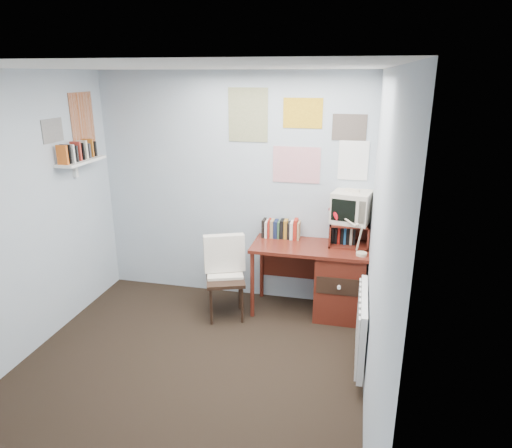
{
  "coord_description": "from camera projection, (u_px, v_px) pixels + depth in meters",
  "views": [
    {
      "loc": [
        1.34,
        -2.96,
        2.46
      ],
      "look_at": [
        0.45,
        0.95,
        1.13
      ],
      "focal_mm": 32.0,
      "sensor_mm": 36.0,
      "label": 1
    }
  ],
  "objects": [
    {
      "name": "desk",
      "position": [
        334.0,
        279.0,
        4.79
      ],
      "size": [
        1.2,
        0.55,
        0.76
      ],
      "color": "#5F2015",
      "rests_on": "ground"
    },
    {
      "name": "ground",
      "position": [
        178.0,
        385.0,
        3.79
      ],
      "size": [
        3.5,
        3.5,
        0.0
      ],
      "primitive_type": "plane",
      "color": "black",
      "rests_on": "ground"
    },
    {
      "name": "book_row",
      "position": [
        290.0,
        229.0,
        4.92
      ],
      "size": [
        0.6,
        0.14,
        0.22
      ],
      "primitive_type": "cube",
      "color": "#5F2015",
      "rests_on": "desk"
    },
    {
      "name": "right_wall",
      "position": [
        377.0,
        262.0,
        3.08
      ],
      "size": [
        0.02,
        3.5,
        2.5
      ],
      "primitive_type": "cube",
      "color": "#ADBAC6",
      "rests_on": "ground"
    },
    {
      "name": "crt_tv",
      "position": [
        352.0,
        205.0,
        4.64
      ],
      "size": [
        0.43,
        0.41,
        0.35
      ],
      "primitive_type": "cube",
      "rotation": [
        0.0,
        0.0,
        -0.2
      ],
      "color": "beige",
      "rests_on": "tv_riser"
    },
    {
      "name": "tv_riser",
      "position": [
        349.0,
        234.0,
        4.71
      ],
      "size": [
        0.4,
        0.3,
        0.25
      ],
      "primitive_type": "cube",
      "color": "#5F2015",
      "rests_on": "desk"
    },
    {
      "name": "desk_lamp",
      "position": [
        363.0,
        237.0,
        4.42
      ],
      "size": [
        0.33,
        0.3,
        0.39
      ],
      "primitive_type": "cube",
      "rotation": [
        0.0,
        0.0,
        -0.29
      ],
      "color": "red",
      "rests_on": "desk"
    },
    {
      "name": "posters_back",
      "position": [
        297.0,
        136.0,
        4.68
      ],
      "size": [
        1.2,
        0.01,
        0.9
      ],
      "primitive_type": "cube",
      "color": "white",
      "rests_on": "back_wall"
    },
    {
      "name": "radiator",
      "position": [
        362.0,
        327.0,
        3.86
      ],
      "size": [
        0.09,
        0.8,
        0.6
      ],
      "primitive_type": "cube",
      "color": "white",
      "rests_on": "right_wall"
    },
    {
      "name": "back_wall",
      "position": [
        233.0,
        189.0,
        5.02
      ],
      "size": [
        3.0,
        0.02,
        2.5
      ],
      "primitive_type": "cube",
      "color": "#ADBAC6",
      "rests_on": "ground"
    },
    {
      "name": "desk_chair",
      "position": [
        225.0,
        280.0,
        4.73
      ],
      "size": [
        0.54,
        0.53,
        0.84
      ],
      "primitive_type": "cube",
      "rotation": [
        0.0,
        0.0,
        0.34
      ],
      "color": "black",
      "rests_on": "ground"
    },
    {
      "name": "wall_shelf",
      "position": [
        81.0,
        161.0,
        4.6
      ],
      "size": [
        0.2,
        0.62,
        0.24
      ],
      "primitive_type": "cube",
      "color": "white",
      "rests_on": "left_wall"
    },
    {
      "name": "ceiling",
      "position": [
        158.0,
        67.0,
        3.01
      ],
      "size": [
        3.0,
        3.5,
        0.02
      ],
      "primitive_type": "cube",
      "color": "white",
      "rests_on": "back_wall"
    },
    {
      "name": "posters_left",
      "position": [
        68.0,
        123.0,
        4.5
      ],
      "size": [
        0.01,
        0.7,
        0.6
      ],
      "primitive_type": "cube",
      "color": "white",
      "rests_on": "left_wall"
    }
  ]
}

